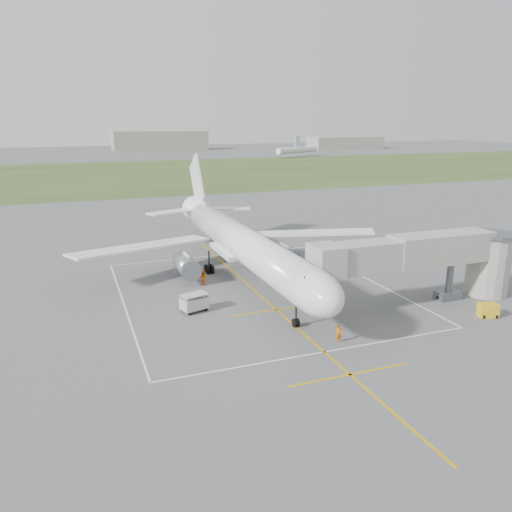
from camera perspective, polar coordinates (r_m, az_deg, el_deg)
name	(u,v)px	position (r m, az deg, el deg)	size (l,w,h in m)	color
ground	(243,281)	(58.52, -1.45, -2.83)	(700.00, 700.00, 0.00)	#57575A
grass_strip	(123,174)	(184.40, -15.01, 9.02)	(700.00, 120.00, 0.02)	#394B20
apron_markings	(261,296)	(53.34, 0.61, -4.63)	(28.20, 60.00, 0.01)	#C2930B
airliner	(241,243)	(58.00, -1.72, 1.51)	(38.93, 46.75, 13.52)	white
jet_bridge	(434,258)	(53.43, 19.67, -0.18)	(23.40, 5.00, 7.20)	gray
gpu_unit	(488,310)	(52.66, 25.00, -5.64)	(2.02, 1.69, 1.31)	gold
baggage_cart	(195,303)	(49.34, -7.04, -5.30)	(2.89, 2.21, 1.78)	#BBBBBB
ramp_worker_nose	(339,334)	(42.99, 9.44, -8.73)	(0.58, 0.38, 1.60)	orange
ramp_worker_wing	(203,278)	(57.02, -6.03, -2.47)	(0.86, 0.67, 1.77)	#FB6007
distant_hangars	(68,144)	(318.07, -20.65, 11.88)	(345.00, 49.00, 12.00)	gray
distant_aircraft	(106,156)	(228.12, -16.76, 10.88)	(223.62, 51.35, 8.85)	white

